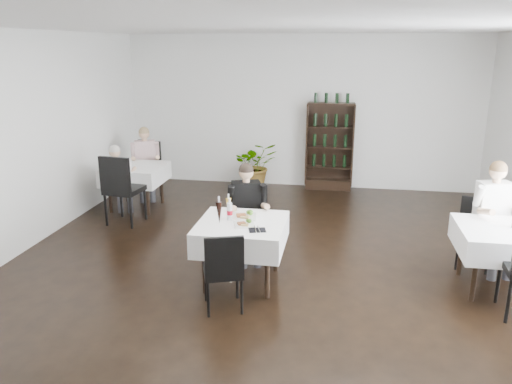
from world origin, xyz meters
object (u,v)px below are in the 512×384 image
wine_shelf (330,147)px  main_table (242,234)px  potted_tree (255,165)px  diner_main (247,205)px

wine_shelf → main_table: 4.41m
potted_tree → main_table: bearing=-82.3°
diner_main → main_table: bearing=-85.0°
wine_shelf → potted_tree: size_ratio=1.86×
main_table → diner_main: size_ratio=0.78×
main_table → potted_tree: size_ratio=1.09×
wine_shelf → potted_tree: 1.51m
wine_shelf → main_table: (-0.90, -4.31, -0.23)m
wine_shelf → main_table: bearing=-101.8°
wine_shelf → potted_tree: bearing=-174.0°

